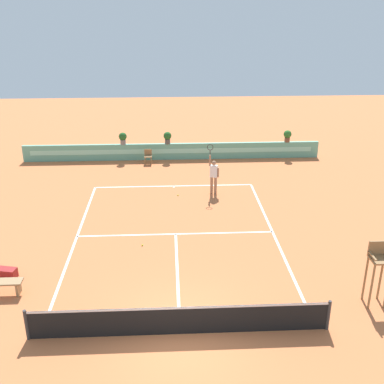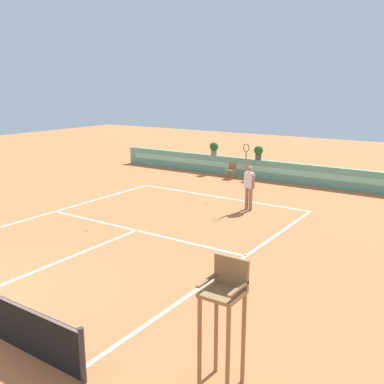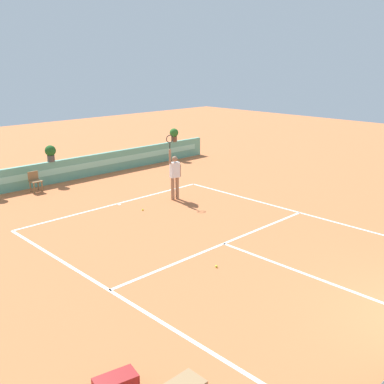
% 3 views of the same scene
% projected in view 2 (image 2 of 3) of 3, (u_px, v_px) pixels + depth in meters
% --- Properties ---
extents(ground_plane, '(60.00, 60.00, 0.00)m').
position_uv_depth(ground_plane, '(128.00, 234.00, 14.44)').
color(ground_plane, '#C66B3D').
extents(court_lines, '(8.32, 11.94, 0.01)m').
position_uv_depth(court_lines, '(142.00, 228.00, 15.02)').
color(court_lines, white).
rests_on(court_lines, ground).
extents(back_wall_barrier, '(18.00, 0.21, 1.00)m').
position_uv_depth(back_wall_barrier, '(263.00, 170.00, 22.71)').
color(back_wall_barrier, '#60A88E').
rests_on(back_wall_barrier, ground).
extents(umpire_chair, '(0.60, 0.60, 2.14)m').
position_uv_depth(umpire_chair, '(224.00, 308.00, 6.89)').
color(umpire_chair, olive).
rests_on(umpire_chair, ground).
extents(ball_kid_chair, '(0.44, 0.44, 0.85)m').
position_uv_depth(ball_kid_chair, '(231.00, 169.00, 22.91)').
color(ball_kid_chair, olive).
rests_on(ball_kid_chair, ground).
extents(tennis_player, '(0.61, 0.30, 2.58)m').
position_uv_depth(tennis_player, '(249.00, 184.00, 16.97)').
color(tennis_player, '#9E7051').
rests_on(tennis_player, ground).
extents(tennis_ball_near_baseline, '(0.07, 0.07, 0.07)m').
position_uv_depth(tennis_ball_near_baseline, '(87.00, 230.00, 14.72)').
color(tennis_ball_near_baseline, '#CCE033').
rests_on(tennis_ball_near_baseline, ground).
extents(tennis_ball_mid_court, '(0.07, 0.07, 0.07)m').
position_uv_depth(tennis_ball_mid_court, '(206.00, 203.00, 18.00)').
color(tennis_ball_mid_court, '#CCE033').
rests_on(tennis_ball_mid_court, ground).
extents(potted_plant_centre, '(0.48, 0.48, 0.72)m').
position_uv_depth(potted_plant_centre, '(259.00, 152.00, 22.65)').
color(potted_plant_centre, '#514C47').
rests_on(potted_plant_centre, back_wall_barrier).
extents(potted_plant_left, '(0.48, 0.48, 0.72)m').
position_uv_depth(potted_plant_left, '(214.00, 148.00, 24.10)').
color(potted_plant_left, gray).
rests_on(potted_plant_left, back_wall_barrier).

